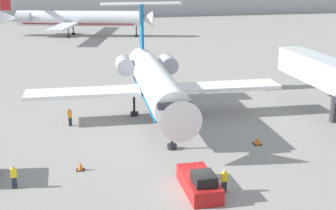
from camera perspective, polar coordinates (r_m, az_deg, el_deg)
The scene contains 10 objects.
ground_plane at distance 32.48m, azimuth 3.31°, elevation -10.31°, with size 600.00×600.00×0.00m, color gray.
airplane_main at distance 46.47m, azimuth -1.54°, elevation 2.86°, with size 25.47×24.26×10.50m.
pushback_tug at distance 32.02m, azimuth 3.85°, elevation -9.43°, with size 2.01×4.83×1.76m.
worker_near_tug at distance 32.01m, azimuth 6.88°, elevation -9.11°, with size 0.40×0.24×1.66m.
worker_by_wing at distance 45.33m, azimuth -11.86°, elevation -1.42°, with size 0.40×0.24×1.74m.
worker_on_apron at distance 34.00m, azimuth -18.29°, elevation -8.27°, with size 0.40×0.24×1.68m.
traffic_cone_left at distance 35.82m, azimuth -10.65°, elevation -7.34°, with size 0.60×0.60×0.67m.
traffic_cone_right at distance 40.79m, azimuth 10.84°, elevation -4.32°, with size 0.72×0.72×0.64m.
airplane_parked_far_left at distance 103.18m, azimuth -11.40°, elevation 10.33°, with size 32.84×29.07×10.50m.
jet_bridge at distance 49.63m, azimuth 18.24°, elevation 3.91°, with size 3.20×13.69×6.19m.
Camera 1 is at (-8.08, -27.78, 14.75)m, focal length 50.00 mm.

